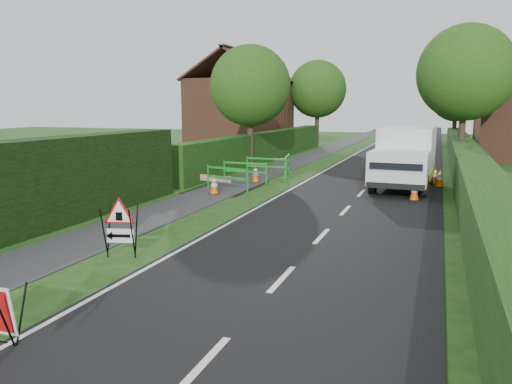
# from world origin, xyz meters

# --- Properties ---
(ground) EXTENTS (120.00, 120.00, 0.00)m
(ground) POSITION_xyz_m (0.00, 0.00, 0.00)
(ground) COLOR #173E11
(ground) RESTS_ON ground
(road_surface) EXTENTS (6.00, 90.00, 0.02)m
(road_surface) POSITION_xyz_m (2.50, 35.00, 0.00)
(road_surface) COLOR black
(road_surface) RESTS_ON ground
(footpath) EXTENTS (2.00, 90.00, 0.02)m
(footpath) POSITION_xyz_m (-3.00, 35.00, 0.01)
(footpath) COLOR #2D2D30
(footpath) RESTS_ON ground
(hedge_west_far) EXTENTS (1.00, 24.00, 1.80)m
(hedge_west_far) POSITION_xyz_m (-5.00, 22.00, 0.00)
(hedge_west_far) COLOR #14380F
(hedge_west_far) RESTS_ON ground
(hedge_east) EXTENTS (1.20, 50.00, 1.50)m
(hedge_east) POSITION_xyz_m (6.50, 16.00, 0.00)
(hedge_east) COLOR #14380F
(hedge_east) RESTS_ON ground
(house_west) EXTENTS (7.50, 7.40, 7.88)m
(house_west) POSITION_xyz_m (-10.00, 30.00, 2.90)
(house_west) COLOR brown
(house_west) RESTS_ON ground
(tree_nw) EXTENTS (4.40, 4.40, 6.70)m
(tree_nw) POSITION_xyz_m (-4.60, 18.00, 4.48)
(tree_nw) COLOR #2D2116
(tree_nw) RESTS_ON ground
(tree_ne) EXTENTS (5.20, 5.20, 7.79)m
(tree_ne) POSITION_xyz_m (6.40, 22.00, 5.17)
(tree_ne) COLOR #2D2116
(tree_ne) RESTS_ON ground
(tree_fw) EXTENTS (4.80, 4.80, 7.24)m
(tree_fw) POSITION_xyz_m (-4.60, 34.00, 4.83)
(tree_fw) COLOR #2D2116
(tree_fw) RESTS_ON ground
(tree_fe) EXTENTS (4.20, 4.20, 6.33)m
(tree_fe) POSITION_xyz_m (6.40, 38.00, 4.22)
(tree_fe) COLOR #2D2116
(tree_fe) RESTS_ON ground
(triangle_sign) EXTENTS (0.99, 0.99, 1.17)m
(triangle_sign) POSITION_xyz_m (-1.33, 1.09, 0.82)
(triangle_sign) COLOR black
(triangle_sign) RESTS_ON ground
(works_van) EXTENTS (2.39, 5.59, 2.51)m
(works_van) POSITION_xyz_m (3.95, 13.49, 1.33)
(works_van) COLOR silver
(works_van) RESTS_ON ground
(traffic_cone_0) EXTENTS (0.38, 0.38, 0.79)m
(traffic_cone_0) POSITION_xyz_m (4.51, 10.73, 0.39)
(traffic_cone_0) COLOR black
(traffic_cone_0) RESTS_ON ground
(traffic_cone_1) EXTENTS (0.38, 0.38, 0.79)m
(traffic_cone_1) POSITION_xyz_m (5.37, 14.29, 0.39)
(traffic_cone_1) COLOR black
(traffic_cone_1) RESTS_ON ground
(traffic_cone_2) EXTENTS (0.38, 0.38, 0.79)m
(traffic_cone_2) POSITION_xyz_m (5.15, 15.04, 0.39)
(traffic_cone_2) COLOR black
(traffic_cone_2) RESTS_ON ground
(traffic_cone_3) EXTENTS (0.38, 0.38, 0.79)m
(traffic_cone_3) POSITION_xyz_m (-2.83, 9.36, 0.39)
(traffic_cone_3) COLOR black
(traffic_cone_3) RESTS_ON ground
(traffic_cone_4) EXTENTS (0.38, 0.38, 0.79)m
(traffic_cone_4) POSITION_xyz_m (-2.40, 12.82, 0.39)
(traffic_cone_4) COLOR black
(traffic_cone_4) RESTS_ON ground
(ped_barrier_0) EXTENTS (2.08, 0.85, 1.00)m
(ped_barrier_0) POSITION_xyz_m (-2.67, 10.28, 0.63)
(ped_barrier_0) COLOR #198921
(ped_barrier_0) RESTS_ON ground
(ped_barrier_1) EXTENTS (2.07, 0.39, 1.00)m
(ped_barrier_1) POSITION_xyz_m (-2.69, 12.30, 0.63)
(ped_barrier_1) COLOR #198921
(ped_barrier_1) RESTS_ON ground
(ped_barrier_2) EXTENTS (2.07, 0.43, 1.00)m
(ped_barrier_2) POSITION_xyz_m (-2.41, 14.38, 0.63)
(ped_barrier_2) COLOR #198921
(ped_barrier_2) RESTS_ON ground
(ped_barrier_3) EXTENTS (0.74, 2.09, 1.00)m
(ped_barrier_3) POSITION_xyz_m (-1.79, 15.69, 0.63)
(ped_barrier_3) COLOR #198921
(ped_barrier_3) RESTS_ON ground
(redwhite_plank) EXTENTS (1.49, 0.26, 0.25)m
(redwhite_plank) POSITION_xyz_m (-3.31, 10.52, 0.00)
(redwhite_plank) COLOR red
(redwhite_plank) RESTS_ON ground
(hatchback_car) EXTENTS (2.54, 3.66, 1.16)m
(hatchback_car) POSITION_xyz_m (2.51, 26.81, 0.58)
(hatchback_car) COLOR silver
(hatchback_car) RESTS_ON ground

